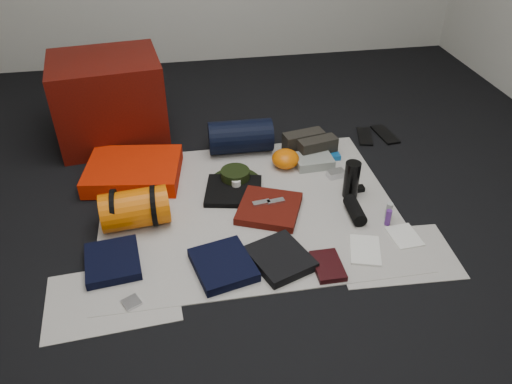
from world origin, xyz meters
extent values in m
cube|color=black|center=(0.00, 0.00, -0.01)|extent=(4.50, 4.50, 0.02)
cube|color=silver|center=(0.00, 0.00, 0.00)|extent=(1.60, 1.30, 0.01)
cube|color=silver|center=(-0.70, -0.55, 0.00)|extent=(0.61, 0.44, 0.00)
cube|color=silver|center=(0.65, -0.50, 0.00)|extent=(0.60, 0.43, 0.00)
cube|color=#4E0B05|center=(-0.76, 0.93, 0.28)|extent=(0.73, 0.64, 0.56)
cube|color=red|center=(-0.62, 0.40, 0.05)|extent=(0.59, 0.51, 0.10)
cylinder|color=#D55C03|center=(-0.60, -0.05, 0.11)|extent=(0.36, 0.24, 0.20)
cylinder|color=black|center=(-0.70, -0.05, 0.11)|extent=(0.02, 0.22, 0.22)
cylinder|color=black|center=(-0.50, -0.05, 0.11)|extent=(0.02, 0.22, 0.22)
cylinder|color=black|center=(0.05, 0.60, 0.11)|extent=(0.41, 0.22, 0.21)
cylinder|color=black|center=(-0.04, 0.25, 0.01)|extent=(0.34, 0.34, 0.01)
cylinder|color=black|center=(-0.04, 0.25, 0.05)|extent=(0.17, 0.17, 0.08)
cube|color=#28251F|center=(0.45, 0.54, 0.07)|extent=(0.28, 0.15, 0.13)
cube|color=#28251F|center=(0.52, 0.45, 0.07)|extent=(0.26, 0.14, 0.12)
cube|color=black|center=(0.91, 0.64, 0.01)|extent=(0.14, 0.25, 0.01)
cube|color=black|center=(1.05, 0.64, 0.01)|extent=(0.12, 0.27, 0.01)
cube|color=black|center=(-0.71, -0.34, 0.03)|extent=(0.28, 0.31, 0.04)
cube|color=black|center=(-0.19, -0.45, 0.03)|extent=(0.32, 0.35, 0.05)
cube|color=black|center=(0.08, -0.45, 0.03)|extent=(0.34, 0.36, 0.05)
cube|color=black|center=(-0.06, 0.14, 0.02)|extent=(0.37, 0.35, 0.03)
cube|color=#4C0F08|center=(0.11, -0.06, 0.03)|extent=(0.42, 0.42, 0.04)
ellipsoid|color=#D55C03|center=(0.29, 0.37, 0.06)|extent=(0.20, 0.20, 0.11)
cube|color=gray|center=(0.47, 0.36, 0.03)|extent=(0.23, 0.18, 0.06)
cylinder|color=black|center=(0.59, 0.01, 0.11)|extent=(0.11, 0.11, 0.22)
cylinder|color=black|center=(0.55, -0.18, 0.04)|extent=(0.08, 0.20, 0.08)
cube|color=silver|center=(0.56, 0.20, 0.03)|extent=(0.11, 0.08, 0.04)
cube|color=#0F5292|center=(0.60, 0.41, 0.02)|extent=(0.10, 0.06, 0.03)
cylinder|color=#53267A|center=(0.70, -0.28, 0.05)|extent=(0.04, 0.04, 0.09)
cylinder|color=#A3A8A4|center=(0.72, -0.23, 0.06)|extent=(0.04, 0.04, 0.10)
cube|color=black|center=(0.29, -0.54, 0.02)|extent=(0.13, 0.20, 0.03)
cube|color=silver|center=(0.51, -0.45, 0.01)|extent=(0.20, 0.25, 0.01)
cube|color=silver|center=(0.75, -0.38, 0.01)|extent=(0.15, 0.19, 0.01)
cube|color=black|center=(0.63, 0.04, 0.02)|extent=(0.11, 0.05, 0.03)
cube|color=silver|center=(-0.61, -0.60, 0.01)|extent=(0.10, 0.10, 0.01)
cylinder|color=white|center=(-0.04, 0.17, 0.05)|extent=(0.05, 0.05, 0.04)
cube|color=silver|center=(0.07, -0.04, 0.06)|extent=(0.10, 0.05, 0.01)
cube|color=silver|center=(0.15, -0.04, 0.06)|extent=(0.10, 0.05, 0.01)
camera|label=1|loc=(-0.33, -2.16, 1.68)|focal=35.00mm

